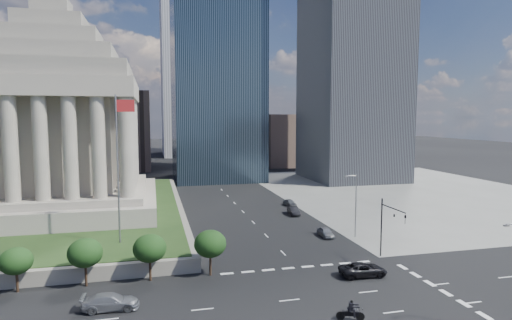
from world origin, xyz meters
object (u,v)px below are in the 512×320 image
object	(u,v)px
traffic_signal_ne	(389,222)
flagpole	(119,161)
war_memorial	(56,103)
street_lamp_north	(355,202)
parked_sedan_near	(326,232)
parked_sedan_far	(290,203)
pickup_truck	(363,270)
motorcycle_lead	(350,310)
suv_grey	(111,302)
parked_sedan_mid	(294,211)

from	to	relation	value
traffic_signal_ne	flagpole	bearing A→B (deg)	163.29
war_memorial	street_lamp_north	distance (m)	54.92
flagpole	parked_sedan_near	bearing A→B (deg)	4.16
parked_sedan_near	parked_sedan_far	xyz separation A→B (m)	(1.91, 23.85, -0.00)
street_lamp_north	parked_sedan_far	distance (m)	25.68
war_memorial	traffic_signal_ne	distance (m)	60.00
flagpole	pickup_truck	bearing A→B (deg)	-27.16
street_lamp_north	motorcycle_lead	distance (m)	29.11
war_memorial	traffic_signal_ne	bearing A→B (deg)	-36.42
flagpole	motorcycle_lead	world-z (taller)	flagpole
motorcycle_lead	war_memorial	bearing A→B (deg)	143.86
war_memorial	pickup_truck	bearing A→B (deg)	-43.52
street_lamp_north	suv_grey	distance (m)	39.70
parked_sedan_mid	war_memorial	bearing A→B (deg)	177.12
pickup_truck	motorcycle_lead	xyz separation A→B (m)	(-6.52, -9.92, 0.20)
flagpole	parked_sedan_mid	xyz separation A→B (m)	(30.83, 18.04, -12.33)
traffic_signal_ne	motorcycle_lead	xyz separation A→B (m)	(-12.36, -14.23, -4.26)
traffic_signal_ne	suv_grey	xyz separation A→B (m)	(-34.28, -6.58, -4.45)
suv_grey	parked_sedan_far	bearing A→B (deg)	-34.16
war_memorial	pickup_truck	xyz separation A→B (m)	(40.66, -38.61, -20.61)
parked_sedan_far	suv_grey	bearing A→B (deg)	-132.59
war_memorial	parked_sedan_mid	xyz separation A→B (m)	(43.00, -5.96, -20.62)
parked_sedan_near	parked_sedan_far	world-z (taller)	parked_sedan_near
street_lamp_north	parked_sedan_near	distance (m)	6.68
suv_grey	pickup_truck	bearing A→B (deg)	-82.32
parked_sedan_near	war_memorial	bearing A→B (deg)	155.61
street_lamp_north	parked_sedan_near	xyz separation A→B (m)	(-4.33, 1.24, -4.93)
traffic_signal_ne	pickup_truck	xyz separation A→B (m)	(-5.84, -4.31, -4.46)
flagpole	parked_sedan_near	distance (m)	33.30
war_memorial	motorcycle_lead	bearing A→B (deg)	-54.88
parked_sedan_mid	motorcycle_lead	size ratio (longest dim) A/B	1.78
flagpole	traffic_signal_ne	world-z (taller)	flagpole
parked_sedan_mid	motorcycle_lead	world-z (taller)	motorcycle_lead
suv_grey	parked_sedan_far	size ratio (longest dim) A/B	1.29
street_lamp_north	pickup_truck	xyz separation A→B (m)	(-6.67, -15.61, -4.87)
street_lamp_north	parked_sedan_far	world-z (taller)	street_lamp_north
suv_grey	parked_sedan_far	xyz separation A→B (m)	(32.69, 42.97, -0.07)
traffic_signal_ne	pickup_truck	bearing A→B (deg)	-143.61
motorcycle_lead	pickup_truck	bearing A→B (deg)	75.44
parked_sedan_near	parked_sedan_far	distance (m)	23.92
war_memorial	pickup_truck	size ratio (longest dim) A/B	6.84
parked_sedan_mid	flagpole	bearing A→B (deg)	-144.65
war_memorial	pickup_truck	world-z (taller)	war_memorial
parked_sedan_near	flagpole	bearing A→B (deg)	-173.39
parked_sedan_far	street_lamp_north	bearing A→B (deg)	-89.82
suv_grey	flagpole	bearing A→B (deg)	3.26
war_memorial	suv_grey	world-z (taller)	war_memorial
traffic_signal_ne	street_lamp_north	world-z (taller)	street_lamp_north
parked_sedan_mid	pickup_truck	bearing A→B (deg)	-89.09
pickup_truck	parked_sedan_far	world-z (taller)	pickup_truck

